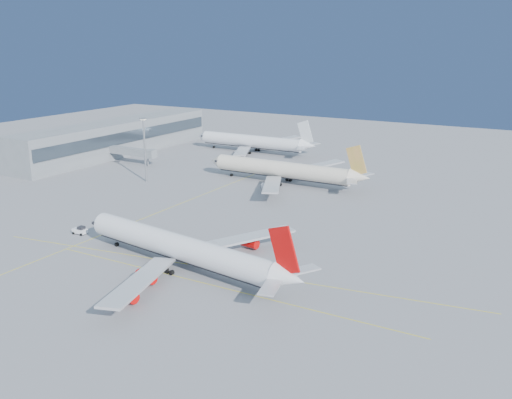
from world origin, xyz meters
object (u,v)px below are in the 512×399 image
Objects in this scene: airliner_etihad at (285,170)px; airliner_virgin at (183,249)px; airliner_third at (254,142)px; light_mast at (145,144)px; pushback_tug at (80,230)px.

airliner_virgin is at bearing -78.24° from airliner_etihad.
airliner_virgin is 1.06× the size of airliner_third.
airliner_third is 68.84m from light_mast.
pushback_tug is at bearing 179.98° from airliner_virgin.
light_mast is (-45.96, -22.25, 8.74)m from airliner_etihad.
pushback_tug is 60.84m from light_mast.
airliner_etihad is at bearing 25.83° from light_mast.
pushback_tug is at bearing -105.75° from airliner_etihad.
airliner_virgin is 84.35m from airliner_etihad.
airliner_third is (-55.62, 128.48, 0.17)m from airliner_virgin.
airliner_etihad is 1.03× the size of airliner_third.
light_mast is (-62.23, 60.52, 8.93)m from airliner_virgin.
airliner_third is at bearing 84.44° from light_mast.
airliner_etihad is 2.74× the size of light_mast.
airliner_etihad is at bearing 70.74° from pushback_tug.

